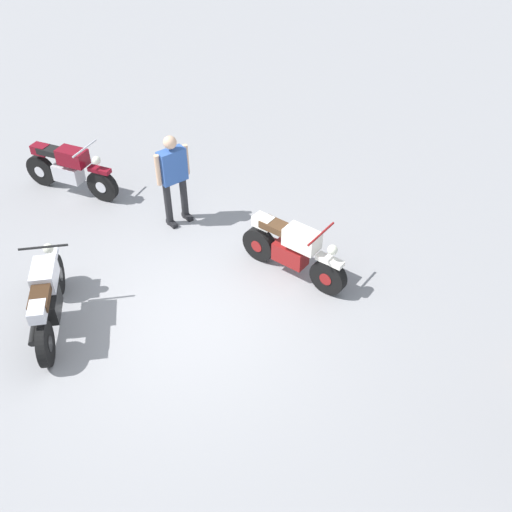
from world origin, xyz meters
The scene contains 5 objects.
ground_plane centered at (0.00, 0.00, 0.00)m, with size 40.00×40.00×0.00m, color gray.
motorcycle_silver_cruiser centered at (0.99, 1.62, 0.52)m, with size 1.92×1.06×1.09m.
motorcycle_cream_vintage centered at (-0.20, -1.95, 0.49)m, with size 1.91×0.83×1.07m.
motorcycle_maroon_cruiser centered at (4.25, 0.00, 0.52)m, with size 1.85×1.18×1.09m.
person_in_blue_shirt centered at (2.20, -1.18, 0.99)m, with size 0.32×0.66×1.72m.
Camera 1 is at (-5.58, 2.68, 6.22)m, focal length 40.00 mm.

